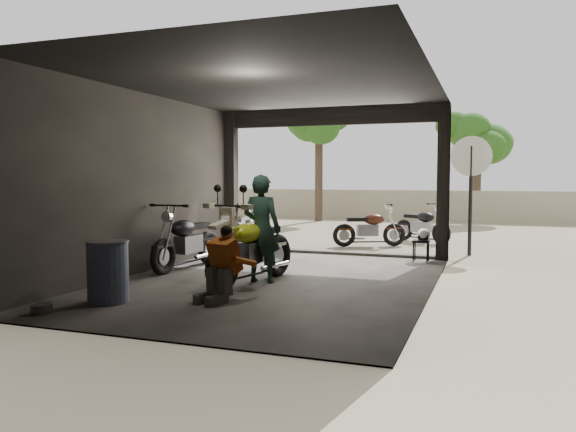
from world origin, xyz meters
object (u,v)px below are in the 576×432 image
Objects in this scene: outside_bike_c at (422,222)px; rider at (262,229)px; main_bike at (252,243)px; outside_bike_b at (369,225)px; sign_post at (471,174)px; mechanic at (219,266)px; oil_drum at (108,273)px; stool at (421,244)px; helmet at (424,234)px; left_bike at (187,236)px; outside_bike_a at (246,227)px.

rider is at bearing -160.79° from outside_bike_c.
rider is (0.12, 0.13, 0.22)m from main_bike.
outside_bike_b is 2.81m from sign_post.
oil_drum is (-1.39, -0.57, -0.08)m from mechanic.
outside_bike_c reaches higher than stool.
sign_post is at bearing 67.71° from main_bike.
mechanic reaches higher than helmet.
rider reaches higher than outside_bike_b.
oil_drum is (-1.28, -1.95, -0.24)m from main_bike.
outside_bike_b reaches higher than mechanic.
main_bike is 0.28m from rider.
mechanic is 1.19× the size of oil_drum.
left_bike is at bearing 98.60° from oil_drum.
outside_bike_c reaches higher than outside_bike_a.
outside_bike_b is 5.37m from rider.
helmet is at bearing -169.53° from outside_bike_b.
main_bike is 5.50m from outside_bike_b.
main_bike reaches higher than left_bike.
outside_bike_b is at bearing 74.41° from oil_drum.
sign_post is (0.88, 1.38, 1.40)m from stool.
helmet is at bearing 80.19° from mechanic.
outside_bike_c is 3.50× the size of stool.
main_bike is at bearing 56.80° from oil_drum.
left_bike reaches higher than outside_bike_a.
rider reaches higher than left_bike.
oil_drum is 0.33× the size of sign_post.
outside_bike_c is 1.56× the size of mechanic.
mechanic reaches higher than stool.
outside_bike_c is 6.00× the size of helmet.
outside_bike_a is at bearing 127.36° from main_bike.
outside_bike_a is 6.10m from oil_drum.
left_bike is 6.98× the size of helmet.
left_bike is at bearing 144.29° from mechanic.
outside_bike_c is 3.56m from stool.
helmet is at bearing -138.81° from outside_bike_c.
outside_bike_c is (3.62, 5.87, -0.09)m from left_bike.
main_bike is 2.34m from oil_drum.
oil_drum is at bearing -111.01° from main_bike.
oil_drum is (0.43, -2.86, -0.20)m from left_bike.
oil_drum is 8.05m from sign_post.
outside_bike_b is at bearing 131.59° from helmet.
rider is at bearing 58.54° from main_bike.
outside_bike_b is at bearing 124.39° from stool.
sign_post is (3.05, 6.00, 1.27)m from mechanic.
rider is at bearing 147.93° from outside_bike_b.
left_bike is 6.24m from sign_post.
main_bike is 5.71m from sign_post.
outside_bike_b is at bearing 93.96° from main_bike.
helmet is (4.05, 2.35, -0.05)m from left_bike.
left_bike is 4.64m from stool.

